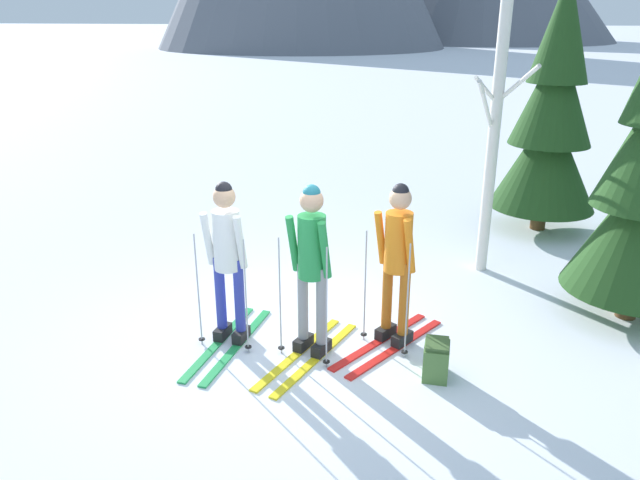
{
  "coord_description": "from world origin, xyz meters",
  "views": [
    {
      "loc": [
        1.43,
        -5.64,
        3.33
      ],
      "look_at": [
        0.21,
        0.36,
        1.05
      ],
      "focal_mm": 34.15,
      "sensor_mm": 36.0,
      "label": 1
    }
  ],
  "objects_px": {
    "skier_in_orange": "(397,258)",
    "backpack_on_snow_front": "(436,360)",
    "skier_in_white": "(227,257)",
    "skier_in_green": "(311,263)",
    "pine_tree_far": "(552,118)",
    "birch_tree_tall": "(493,140)"
  },
  "relations": [
    {
      "from": "skier_in_white",
      "to": "skier_in_orange",
      "type": "relative_size",
      "value": 1.0
    },
    {
      "from": "skier_in_orange",
      "to": "backpack_on_snow_front",
      "type": "relative_size",
      "value": 4.65
    },
    {
      "from": "skier_in_green",
      "to": "skier_in_orange",
      "type": "relative_size",
      "value": 1.03
    },
    {
      "from": "skier_in_white",
      "to": "birch_tree_tall",
      "type": "height_order",
      "value": "birch_tree_tall"
    },
    {
      "from": "skier_in_green",
      "to": "birch_tree_tall",
      "type": "distance_m",
      "value": 3.29
    },
    {
      "from": "skier_in_white",
      "to": "skier_in_green",
      "type": "xyz_separation_m",
      "value": [
        0.91,
        -0.07,
        0.03
      ]
    },
    {
      "from": "birch_tree_tall",
      "to": "backpack_on_snow_front",
      "type": "distance_m",
      "value": 3.29
    },
    {
      "from": "skier_in_white",
      "to": "skier_in_green",
      "type": "height_order",
      "value": "skier_in_green"
    },
    {
      "from": "pine_tree_far",
      "to": "skier_in_green",
      "type": "bearing_deg",
      "value": -121.66
    },
    {
      "from": "skier_in_white",
      "to": "skier_in_orange",
      "type": "xyz_separation_m",
      "value": [
        1.72,
        0.31,
        -0.0
      ]
    },
    {
      "from": "birch_tree_tall",
      "to": "pine_tree_far",
      "type": "bearing_deg",
      "value": 63.08
    },
    {
      "from": "skier_in_orange",
      "to": "pine_tree_far",
      "type": "height_order",
      "value": "pine_tree_far"
    },
    {
      "from": "skier_in_orange",
      "to": "pine_tree_far",
      "type": "bearing_deg",
      "value": 64.43
    },
    {
      "from": "pine_tree_far",
      "to": "birch_tree_tall",
      "type": "xyz_separation_m",
      "value": [
        -0.99,
        -1.96,
        -0.0
      ]
    },
    {
      "from": "skier_in_white",
      "to": "skier_in_orange",
      "type": "bearing_deg",
      "value": 10.28
    },
    {
      "from": "pine_tree_far",
      "to": "birch_tree_tall",
      "type": "relative_size",
      "value": 1.13
    },
    {
      "from": "pine_tree_far",
      "to": "birch_tree_tall",
      "type": "bearing_deg",
      "value": -116.92
    },
    {
      "from": "skier_in_green",
      "to": "skier_in_orange",
      "type": "height_order",
      "value": "skier_in_green"
    },
    {
      "from": "skier_in_white",
      "to": "skier_in_green",
      "type": "relative_size",
      "value": 0.98
    },
    {
      "from": "skier_in_green",
      "to": "pine_tree_far",
      "type": "relative_size",
      "value": 0.46
    },
    {
      "from": "pine_tree_far",
      "to": "birch_tree_tall",
      "type": "distance_m",
      "value": 2.2
    },
    {
      "from": "skier_in_white",
      "to": "skier_in_green",
      "type": "bearing_deg",
      "value": -4.43
    }
  ]
}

